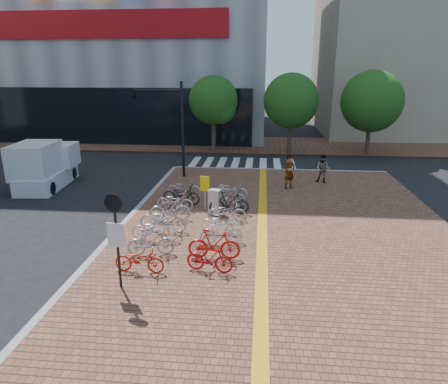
# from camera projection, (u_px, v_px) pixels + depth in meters

# --- Properties ---
(ground) EXTENTS (120.00, 120.00, 0.00)m
(ground) POSITION_uv_depth(u_px,v_px,m) (210.00, 245.00, 15.46)
(ground) COLOR black
(ground) RESTS_ON ground
(sidewalk) EXTENTS (14.00, 34.00, 0.15)m
(sidewalk) POSITION_uv_depth(u_px,v_px,m) (299.00, 328.00, 10.41)
(sidewalk) COLOR brown
(sidewalk) RESTS_ON ground
(tactile_strip) EXTENTS (0.40, 34.00, 0.01)m
(tactile_strip) POSITION_uv_depth(u_px,v_px,m) (261.00, 323.00, 10.48)
(tactile_strip) COLOR gold
(tactile_strip) RESTS_ON sidewalk
(kerb_west) EXTENTS (0.25, 34.00, 0.15)m
(kerb_west) POSITION_uv_depth(u_px,v_px,m) (44.00, 313.00, 11.05)
(kerb_west) COLOR gray
(kerb_west) RESTS_ON ground
(kerb_north) EXTENTS (14.00, 0.25, 0.15)m
(kerb_north) POSITION_uv_depth(u_px,v_px,m) (278.00, 170.00, 26.57)
(kerb_north) COLOR gray
(kerb_north) RESTS_ON ground
(far_sidewalk) EXTENTS (70.00, 8.00, 0.15)m
(far_sidewalk) POSITION_uv_depth(u_px,v_px,m) (241.00, 145.00, 35.40)
(far_sidewalk) COLOR brown
(far_sidewalk) RESTS_ON ground
(building_beige) EXTENTS (20.00, 18.00, 18.00)m
(building_beige) POSITION_uv_depth(u_px,v_px,m) (420.00, 44.00, 41.56)
(building_beige) COLOR gray
(building_beige) RESTS_ON ground
(crosswalk) EXTENTS (7.50, 4.00, 0.01)m
(crosswalk) POSITION_uv_depth(u_px,v_px,m) (242.00, 164.00, 28.72)
(crosswalk) COLOR silver
(crosswalk) RESTS_ON ground
(street_trees) EXTENTS (16.20, 4.60, 6.35)m
(street_trees) POSITION_uv_depth(u_px,v_px,m) (305.00, 102.00, 30.38)
(street_trees) COLOR #38281E
(street_trees) RESTS_ON far_sidewalk
(bike_0) EXTENTS (1.68, 0.65, 0.87)m
(bike_0) POSITION_uv_depth(u_px,v_px,m) (139.00, 260.00, 13.00)
(bike_0) COLOR red
(bike_0) RESTS_ON sidewalk
(bike_1) EXTENTS (1.75, 0.81, 1.01)m
(bike_1) POSITION_uv_depth(u_px,v_px,m) (151.00, 242.00, 14.16)
(bike_1) COLOR #AAAAAE
(bike_1) RESTS_ON sidewalk
(bike_2) EXTENTS (1.85, 0.67, 0.96)m
(bike_2) POSITION_uv_depth(u_px,v_px,m) (155.00, 229.00, 15.37)
(bike_2) COLOR silver
(bike_2) RESTS_ON sidewalk
(bike_3) EXTENTS (2.05, 0.86, 1.05)m
(bike_3) POSITION_uv_depth(u_px,v_px,m) (163.00, 219.00, 16.28)
(bike_3) COLOR #B0B0B5
(bike_3) RESTS_ON sidewalk
(bike_4) EXTENTS (1.85, 0.83, 1.07)m
(bike_4) POSITION_uv_depth(u_px,v_px,m) (170.00, 209.00, 17.41)
(bike_4) COLOR #A7A6AB
(bike_4) RESTS_ON sidewalk
(bike_5) EXTENTS (1.81, 0.79, 0.92)m
(bike_5) POSITION_uv_depth(u_px,v_px,m) (175.00, 201.00, 18.71)
(bike_5) COLOR #A3A3A7
(bike_5) RESTS_ON sidewalk
(bike_6) EXTENTS (1.93, 0.85, 0.98)m
(bike_6) POSITION_uv_depth(u_px,v_px,m) (181.00, 194.00, 19.58)
(bike_6) COLOR black
(bike_6) RESTS_ON sidewalk
(bike_7) EXTENTS (1.79, 0.66, 0.93)m
(bike_7) POSITION_uv_depth(u_px,v_px,m) (184.00, 188.00, 20.76)
(bike_7) COLOR #AEAEB3
(bike_7) RESTS_ON sidewalk
(bike_8) EXTENTS (1.62, 0.69, 0.95)m
(bike_8) POSITION_uv_depth(u_px,v_px,m) (209.00, 258.00, 13.03)
(bike_8) COLOR #B90D14
(bike_8) RESTS_ON sidewalk
(bike_9) EXTENTS (1.85, 0.55, 1.11)m
(bike_9) POSITION_uv_depth(u_px,v_px,m) (214.00, 244.00, 13.89)
(bike_9) COLOR red
(bike_9) RESTS_ON sidewalk
(bike_10) EXTENTS (1.71, 0.78, 0.99)m
(bike_10) POSITION_uv_depth(u_px,v_px,m) (222.00, 232.00, 15.09)
(bike_10) COLOR silver
(bike_10) RESTS_ON sidewalk
(bike_11) EXTENTS (1.68, 0.76, 0.85)m
(bike_11) POSITION_uv_depth(u_px,v_px,m) (221.00, 223.00, 16.15)
(bike_11) COLOR white
(bike_11) RESTS_ON sidewalk
(bike_12) EXTENTS (1.69, 0.68, 0.87)m
(bike_12) POSITION_uv_depth(u_px,v_px,m) (227.00, 211.00, 17.40)
(bike_12) COLOR #ACABB0
(bike_12) RESTS_ON sidewalk
(bike_13) EXTENTS (1.88, 0.73, 1.10)m
(bike_13) POSITION_uv_depth(u_px,v_px,m) (229.00, 203.00, 18.14)
(bike_13) COLOR black
(bike_13) RESTS_ON sidewalk
(bike_14) EXTENTS (1.86, 0.85, 1.08)m
(bike_14) POSITION_uv_depth(u_px,v_px,m) (227.00, 195.00, 19.26)
(bike_14) COLOR #B6B5BA
(bike_14) RESTS_ON sidewalk
(bike_15) EXTENTS (1.81, 0.91, 0.91)m
(bike_15) POSITION_uv_depth(u_px,v_px,m) (231.00, 190.00, 20.47)
(bike_15) COLOR #B7B7BC
(bike_15) RESTS_ON sidewalk
(pedestrian_a) EXTENTS (0.82, 0.78, 1.89)m
(pedestrian_a) POSITION_uv_depth(u_px,v_px,m) (289.00, 172.00, 22.01)
(pedestrian_a) COLOR gray
(pedestrian_a) RESTS_ON sidewalk
(pedestrian_b) EXTENTS (1.01, 0.93, 1.66)m
(pedestrian_b) POSITION_uv_depth(u_px,v_px,m) (323.00, 169.00, 23.15)
(pedestrian_b) COLOR #4F5764
(pedestrian_b) RESTS_ON sidewalk
(utility_box) EXTENTS (0.62, 0.52, 1.15)m
(utility_box) POSITION_uv_depth(u_px,v_px,m) (215.00, 202.00, 18.25)
(utility_box) COLOR silver
(utility_box) RESTS_ON sidewalk
(yellow_sign) EXTENTS (0.44, 0.15, 1.64)m
(yellow_sign) POSITION_uv_depth(u_px,v_px,m) (205.00, 187.00, 18.57)
(yellow_sign) COLOR #B7B7BC
(yellow_sign) RESTS_ON sidewalk
(notice_sign) EXTENTS (0.56, 0.16, 3.01)m
(notice_sign) POSITION_uv_depth(u_px,v_px,m) (116.00, 230.00, 11.65)
(notice_sign) COLOR black
(notice_sign) RESTS_ON sidewalk
(traffic_light_pole) EXTENTS (3.06, 1.18, 5.71)m
(traffic_light_pole) POSITION_uv_depth(u_px,v_px,m) (160.00, 112.00, 23.75)
(traffic_light_pole) COLOR black
(traffic_light_pole) RESTS_ON sidewalk
(box_truck) EXTENTS (2.43, 4.77, 2.66)m
(box_truck) POSITION_uv_depth(u_px,v_px,m) (45.00, 166.00, 22.76)
(box_truck) COLOR silver
(box_truck) RESTS_ON ground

